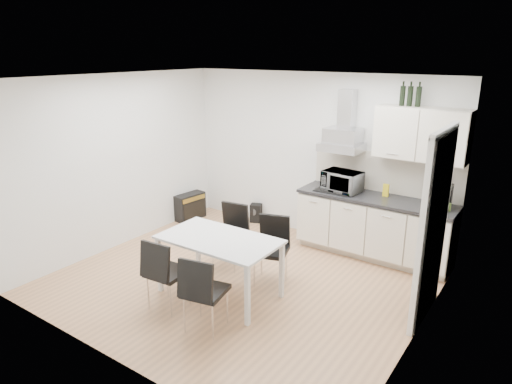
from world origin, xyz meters
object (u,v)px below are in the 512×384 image
chair_far_left (229,237)px  chair_near_right (205,292)px  guitar_amp (190,206)px  chair_near_left (168,273)px  floor_speaker (256,213)px  dining_table (219,244)px  kitchenette (379,203)px  chair_far_right (271,252)px

chair_far_left → chair_near_right: size_ratio=1.00×
guitar_amp → chair_far_left: bearing=-25.0°
chair_near_left → floor_speaker: bearing=99.9°
chair_far_left → floor_speaker: bearing=-76.7°
dining_table → floor_speaker: 2.60m
chair_near_left → floor_speaker: 3.00m
floor_speaker → kitchenette: bearing=-25.5°
kitchenette → guitar_amp: size_ratio=4.30×
kitchenette → floor_speaker: (-2.24, 0.17, -0.67)m
guitar_amp → floor_speaker: bearing=34.8°
guitar_amp → floor_speaker: 1.20m
chair_far_left → floor_speaker: (-0.67, 1.64, -0.28)m
chair_far_right → guitar_amp: chair_far_right is taller
guitar_amp → kitchenette: bearing=13.8°
chair_far_left → chair_far_right: same height
dining_table → chair_far_left: size_ratio=1.64×
kitchenette → floor_speaker: size_ratio=7.78×
dining_table → chair_far_right: chair_far_right is taller
kitchenette → chair_far_left: bearing=-136.8°
chair_far_right → chair_far_left: bearing=-24.1°
dining_table → guitar_amp: size_ratio=2.47×
kitchenette → chair_near_left: size_ratio=2.86×
chair_far_right → chair_near_left: size_ratio=1.00×
chair_near_right → floor_speaker: chair_near_right is taller
kitchenette → chair_far_left: 2.19m
chair_near_left → chair_far_right: bearing=55.7°
dining_table → chair_far_left: bearing=118.8°
guitar_amp → floor_speaker: (1.06, 0.56, -0.07)m
chair_far_left → chair_far_right: (0.74, -0.08, 0.00)m
kitchenette → chair_far_left: (-1.57, -1.47, -0.39)m
kitchenette → floor_speaker: 2.35m
chair_far_left → chair_far_right: bearing=164.9°
chair_near_left → dining_table: bearing=57.0°
floor_speaker → dining_table: bearing=-86.8°
dining_table → chair_far_left: (-0.38, 0.68, -0.23)m
dining_table → floor_speaker: dining_table is taller
chair_far_right → guitar_amp: bearing=-43.2°
chair_near_right → floor_speaker: (-1.39, 2.97, -0.28)m
chair_near_left → chair_near_right: 0.65m
kitchenette → dining_table: (-1.19, -2.15, -0.16)m
chair_far_right → floor_speaker: bearing=-68.6°
chair_far_left → chair_near_left: 1.25m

